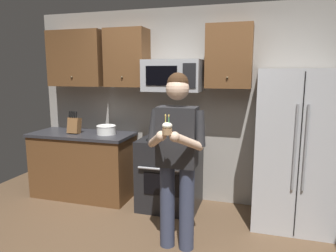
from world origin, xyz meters
TOP-DOWN VIEW (x-y plane):
  - wall_back at (0.00, 1.75)m, footprint 4.40×0.10m
  - oven_range at (-0.15, 1.36)m, footprint 0.76×0.70m
  - microwave at (-0.15, 1.48)m, footprint 0.74×0.41m
  - refrigerator at (1.35, 1.32)m, footprint 0.90×0.75m
  - cabinet_row_upper at (-0.72, 1.53)m, footprint 2.78×0.36m
  - counter_left at (-1.45, 1.38)m, footprint 1.44×0.66m
  - knife_block at (-1.53, 1.33)m, footprint 0.16×0.15m
  - bowl_large_white at (-1.08, 1.40)m, footprint 0.27×0.27m
  - person at (0.19, 0.43)m, footprint 0.60×0.48m
  - cupcake at (0.19, 0.10)m, footprint 0.09×0.09m

SIDE VIEW (x-z plane):
  - oven_range at x=-0.15m, z-range 0.00..0.93m
  - counter_left at x=-1.45m, z-range 0.00..0.92m
  - refrigerator at x=1.35m, z-range 0.00..1.80m
  - bowl_large_white at x=-1.08m, z-range 0.92..1.05m
  - person at x=0.19m, z-range 0.11..1.88m
  - knife_block at x=-1.53m, z-range 0.88..1.20m
  - cupcake at x=0.19m, z-range 1.21..1.38m
  - wall_back at x=0.00m, z-range 0.00..2.60m
  - microwave at x=-0.15m, z-range 1.52..1.92m
  - cabinet_row_upper at x=-0.72m, z-range 1.57..2.33m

